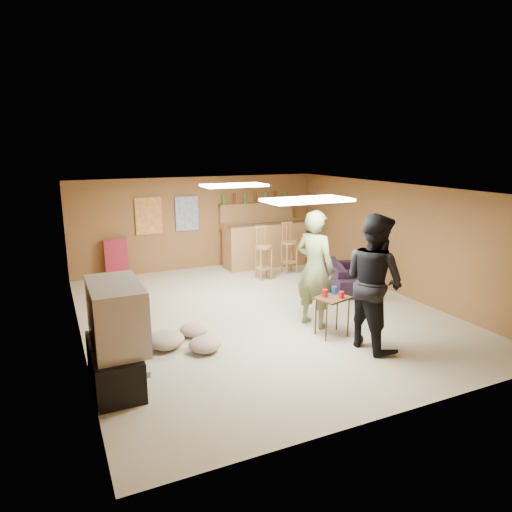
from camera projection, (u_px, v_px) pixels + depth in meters
name	position (u px, v px, depth m)	size (l,w,h in m)	color
ground	(261.00, 313.00, 8.14)	(7.00, 7.00, 0.00)	tan
ceiling	(261.00, 189.00, 7.63)	(6.00, 7.00, 0.02)	silver
wall_back	(199.00, 223.00, 10.98)	(6.00, 0.02, 2.20)	brown
wall_front	(403.00, 321.00, 4.80)	(6.00, 0.02, 2.20)	brown
wall_left	(76.00, 272.00, 6.67)	(0.02, 7.00, 2.20)	brown
wall_right	(396.00, 239.00, 9.11)	(0.02, 7.00, 2.20)	brown
tv_stand	(114.00, 365.00, 5.66)	(0.55, 1.30, 0.50)	black
dvd_box	(133.00, 369.00, 5.77)	(0.35, 0.50, 0.08)	#B2B2B7
tv_body	(116.00, 315.00, 5.53)	(0.60, 1.10, 0.80)	#B2B2B7
tv_screen	(142.00, 311.00, 5.66)	(0.02, 0.95, 0.65)	navy
bar_counter	(265.00, 244.00, 11.23)	(2.00, 0.60, 1.10)	olive
bar_lip	(269.00, 224.00, 10.88)	(2.10, 0.12, 0.05)	#3A2512
bar_shelf	(257.00, 204.00, 11.41)	(2.00, 0.18, 0.05)	olive
bar_backing	(257.00, 215.00, 11.49)	(2.00, 0.14, 0.60)	olive
poster_left	(149.00, 216.00, 10.40)	(0.60, 0.03, 0.85)	#BF3F26
poster_right	(187.00, 214.00, 10.76)	(0.55, 0.03, 0.80)	#334C99
folding_chair_stack	(116.00, 259.00, 10.14)	(0.50, 0.14, 0.90)	maroon
ceiling_panel_front	(307.00, 200.00, 6.31)	(1.20, 0.60, 0.04)	white
ceiling_panel_back	(234.00, 185.00, 8.70)	(1.20, 0.60, 0.04)	white
person_olive	(315.00, 269.00, 7.37)	(0.70, 0.46, 1.93)	#616B3E
person_black	(374.00, 282.00, 6.57)	(0.97, 0.75, 1.99)	black
sofa	(346.00, 275.00, 9.62)	(1.76, 0.69, 0.52)	black
tray_table	(332.00, 316.00, 7.10)	(0.49, 0.39, 0.63)	#3A2512
cup_red_near	(325.00, 293.00, 7.01)	(0.09, 0.09, 0.12)	red
cup_red_far	(342.00, 295.00, 6.96)	(0.08, 0.08, 0.11)	red
cup_blue	(334.00, 290.00, 7.16)	(0.09, 0.09, 0.12)	navy
bar_stool_left	(264.00, 251.00, 10.10)	(0.41, 0.41, 1.29)	olive
bar_stool_right	(289.00, 248.00, 10.64)	(0.37, 0.37, 1.15)	olive
cushion_near_tv	(166.00, 340.00, 6.70)	(0.55, 0.55, 0.25)	gray
cushion_mid	(194.00, 330.00, 7.14)	(0.43, 0.43, 0.19)	gray
cushion_far	(205.00, 344.00, 6.59)	(0.47, 0.47, 0.21)	gray
bottle_row	(255.00, 198.00, 11.33)	(1.76, 0.08, 0.26)	#3F7233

